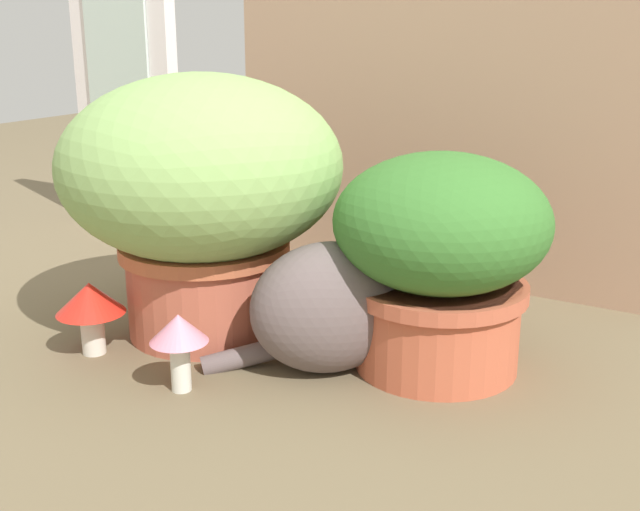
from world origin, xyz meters
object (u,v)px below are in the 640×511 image
cat (338,300)px  leafy_planter (440,254)px  grass_planter (203,186)px  mushroom_ornament_pink (179,335)px  mushroom_ornament_red (90,303)px

cat → leafy_planter: bearing=33.9°
grass_planter → mushroom_ornament_pink: grass_planter is taller
leafy_planter → cat: (-0.14, -0.09, -0.08)m
cat → grass_planter: bearing=175.7°
grass_planter → cat: size_ratio=1.45×
mushroom_ornament_red → leafy_planter: bearing=25.6°
grass_planter → mushroom_ornament_red: 0.28m
mushroom_ornament_pink → mushroom_ornament_red: mushroom_ornament_red is taller
grass_planter → mushroom_ornament_pink: 0.31m
grass_planter → cat: 0.33m
grass_planter → mushroom_ornament_red: (-0.11, -0.19, -0.18)m
leafy_planter → mushroom_ornament_red: bearing=-154.4°
grass_planter → cat: grass_planter is taller
leafy_planter → mushroom_ornament_red: (-0.53, -0.26, -0.10)m
mushroom_ornament_red → mushroom_ornament_pink: bearing=-8.5°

